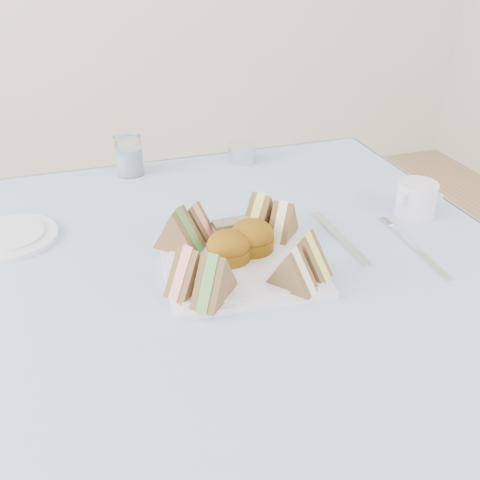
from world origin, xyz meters
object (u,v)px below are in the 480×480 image
object	(u,v)px
water_glass	(129,155)
table	(229,426)
serving_plate	(240,263)
creamer_jug	(416,199)

from	to	relation	value
water_glass	table	bearing A→B (deg)	-78.27
serving_plate	creamer_jug	xyz separation A→B (m)	(0.38, 0.07, 0.03)
serving_plate	water_glass	xyz separation A→B (m)	(-0.12, 0.44, 0.04)
table	creamer_jug	xyz separation A→B (m)	(0.41, 0.07, 0.41)
table	serving_plate	bearing A→B (deg)	10.54
table	serving_plate	distance (m)	0.38
water_glass	creamer_jug	world-z (taller)	water_glass
table	serving_plate	xyz separation A→B (m)	(0.02, 0.00, 0.38)
serving_plate	water_glass	world-z (taller)	water_glass
serving_plate	creamer_jug	world-z (taller)	creamer_jug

